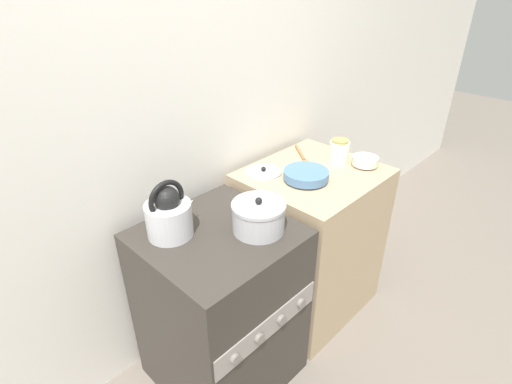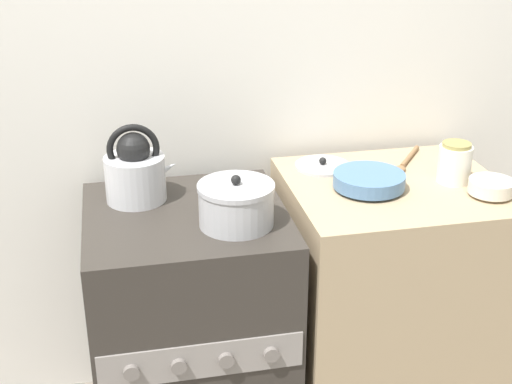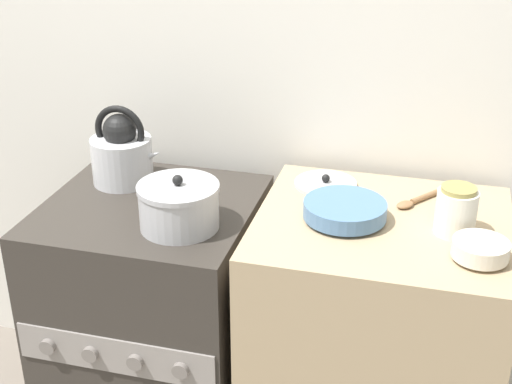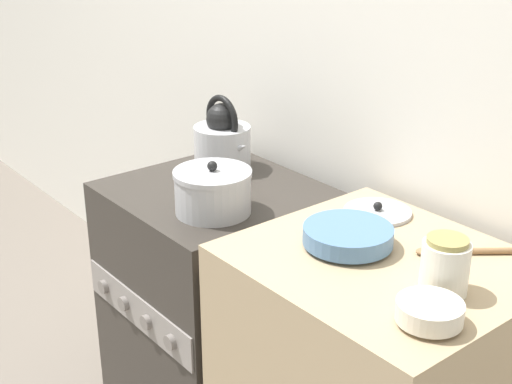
% 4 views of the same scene
% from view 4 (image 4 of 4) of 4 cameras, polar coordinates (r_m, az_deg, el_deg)
% --- Properties ---
extents(wall_back, '(7.00, 0.06, 2.50)m').
position_cam_4_polar(wall_back, '(2.25, 4.45, 12.59)').
color(wall_back, silver).
rests_on(wall_back, ground_plane).
extents(stove, '(0.59, 0.59, 0.83)m').
position_cam_4_polar(stove, '(2.33, -3.06, -9.23)').
color(stove, '#332D28').
rests_on(stove, ground_plane).
extents(kettle, '(0.22, 0.18, 0.24)m').
position_cam_4_polar(kettle, '(2.27, -2.69, 4.12)').
color(kettle, silver).
rests_on(kettle, stove).
extents(cooking_pot, '(0.22, 0.22, 0.15)m').
position_cam_4_polar(cooking_pot, '(1.96, -3.47, 0.04)').
color(cooking_pot, '#B2B2B7').
rests_on(cooking_pot, stove).
extents(enamel_bowl, '(0.22, 0.22, 0.05)m').
position_cam_4_polar(enamel_bowl, '(1.72, 7.37, -3.47)').
color(enamel_bowl, '#4C729E').
rests_on(enamel_bowl, counter).
extents(small_ceramic_bowl, '(0.13, 0.13, 0.05)m').
position_cam_4_polar(small_ceramic_bowl, '(1.45, 13.71, -9.30)').
color(small_ceramic_bowl, beige).
rests_on(small_ceramic_bowl, counter).
extents(storage_jar, '(0.10, 0.10, 0.13)m').
position_cam_4_polar(storage_jar, '(1.55, 14.87, -5.75)').
color(storage_jar, silver).
rests_on(storage_jar, counter).
extents(loose_pot_lid, '(0.18, 0.18, 0.03)m').
position_cam_4_polar(loose_pot_lid, '(1.92, 9.69, -1.57)').
color(loose_pot_lid, '#B2B2B7').
rests_on(loose_pot_lid, counter).
extents(wooden_spoon, '(0.17, 0.21, 0.02)m').
position_cam_4_polar(wooden_spoon, '(1.75, 15.98, -4.58)').
color(wooden_spoon, olive).
rests_on(wooden_spoon, counter).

